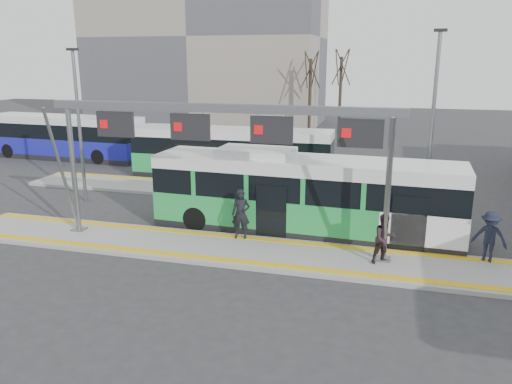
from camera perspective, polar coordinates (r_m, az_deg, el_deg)
ground at (r=18.53m, az=-3.09°, el=-6.79°), size 120.00×120.00×0.00m
platform_main at (r=18.50m, az=-3.10°, el=-6.58°), size 22.00×3.00×0.15m
platform_second at (r=26.97m, az=-5.90°, el=0.30°), size 20.00×3.00×0.15m
tactile_main at (r=18.47m, az=-3.10°, el=-6.33°), size 22.00×2.65×0.02m
tactile_second at (r=27.99m, az=-5.07°, el=1.05°), size 20.00×0.35×0.02m
gantry at (r=17.75m, az=-4.11°, el=6.63°), size 13.00×1.68×5.20m
apartment_block at (r=55.88m, az=-5.52°, el=17.31°), size 24.50×12.50×18.40m
hero_bus at (r=20.16m, az=5.43°, el=-0.41°), size 12.34×3.11×3.37m
bg_bus_green at (r=29.53m, az=-2.76°, el=4.39°), size 11.81×2.78×2.94m
bg_bus_blue at (r=38.02m, az=-21.00°, el=5.84°), size 11.62×3.06×3.00m
passenger_a at (r=19.10m, az=-1.74°, el=-2.55°), size 0.76×0.56×1.94m
passenger_b at (r=17.38m, az=14.49°, el=-5.22°), size 1.05×0.99×1.72m
passenger_c at (r=18.71m, az=25.13°, el=-4.64°), size 1.30×1.01×1.78m
tree_left at (r=45.24m, az=6.26°, el=13.70°), size 1.40×1.40×7.82m
tree_mid at (r=48.26m, az=9.73°, el=13.83°), size 1.40×1.40×8.02m
tree_far at (r=55.08m, az=-15.79°, el=13.07°), size 1.40×1.40×7.34m
lamp_west at (r=25.46m, az=-19.57°, el=7.47°), size 0.50×0.25×7.35m
lamp_east at (r=22.04m, az=19.48°, el=7.32°), size 0.50×0.25×8.02m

